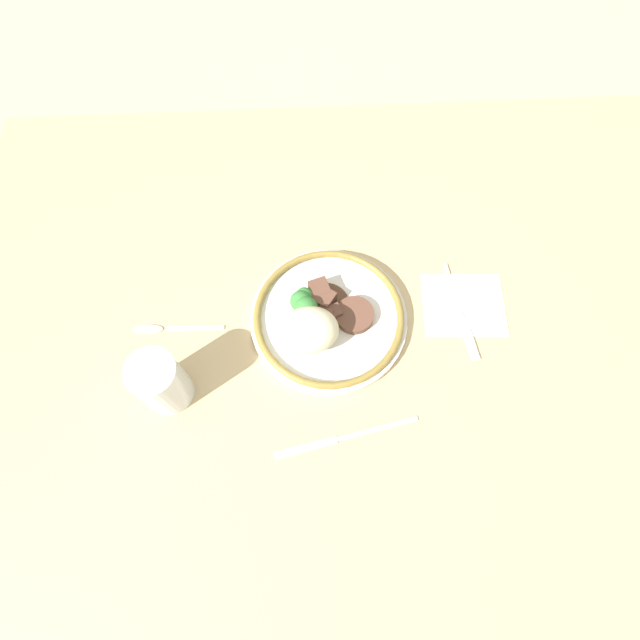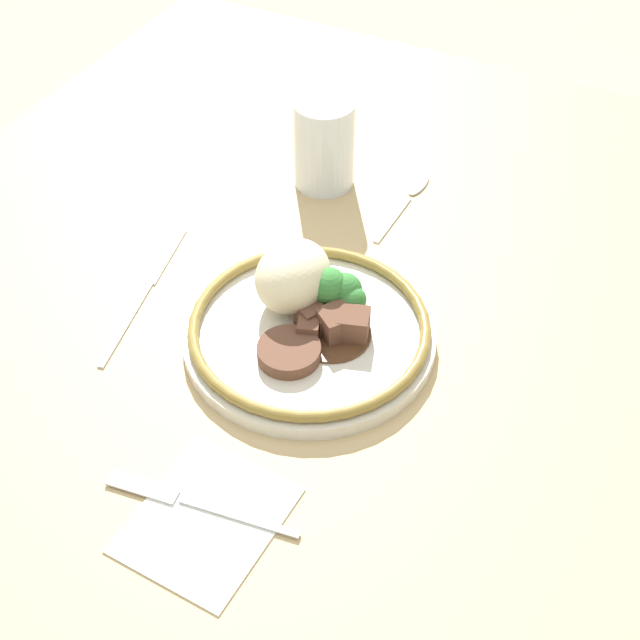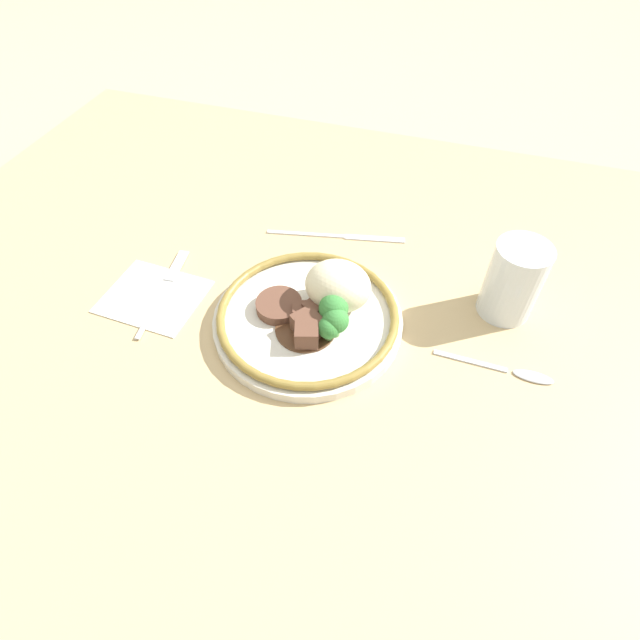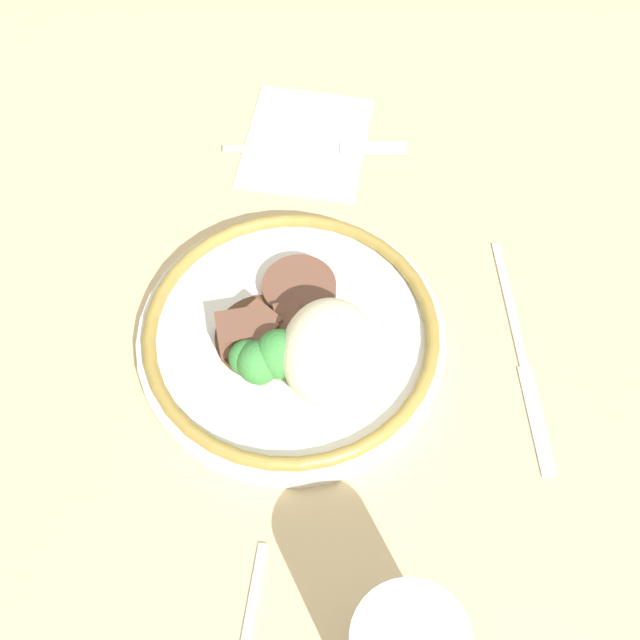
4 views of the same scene
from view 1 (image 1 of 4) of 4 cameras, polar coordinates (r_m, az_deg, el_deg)
The scene contains 8 objects.
ground_plane at distance 0.89m, azimuth 2.88°, elevation -3.36°, with size 8.00×8.00×0.00m, color tan.
dining_table at distance 0.87m, azimuth 2.95°, elevation -2.83°, with size 1.35×1.06×0.05m.
napkin at distance 0.90m, azimuth 16.11°, elevation 1.70°, with size 0.15×0.13×0.00m.
plate at distance 0.83m, azimuth 0.50°, elevation 0.19°, with size 0.27×0.27×0.09m.
juice_glass at distance 0.80m, azimuth -17.59°, elevation -6.93°, with size 0.08×0.08×0.12m.
fork at distance 0.89m, azimuth 16.01°, elevation 0.00°, with size 0.04×0.19×0.00m.
knife at distance 0.80m, azimuth 2.45°, elevation -13.36°, with size 0.23×0.06×0.00m.
spoon at distance 0.89m, azimuth -17.84°, elevation -0.97°, with size 0.16×0.02×0.01m.
Camera 1 is at (0.06, 0.30, 0.83)m, focal length 28.00 mm.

